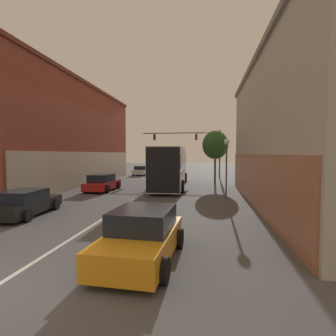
{
  "coord_description": "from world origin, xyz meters",
  "views": [
    {
      "loc": [
        4.74,
        -4.85,
        3.03
      ],
      "look_at": [
        1.58,
        16.82,
        1.84
      ],
      "focal_mm": 28.0,
      "sensor_mm": 36.0,
      "label": 1
    }
  ],
  "objects_px": {
    "street_tree_near": "(215,145)",
    "hatchback_foreground": "(142,236)",
    "parked_car_left_mid": "(25,203)",
    "parked_car_left_far": "(143,171)",
    "parked_car_left_near": "(102,183)",
    "traffic_signal_gantry": "(195,143)",
    "bus": "(171,165)",
    "street_lamp": "(226,161)"
  },
  "relations": [
    {
      "from": "street_tree_near",
      "to": "hatchback_foreground",
      "type": "bearing_deg",
      "value": -97.95
    },
    {
      "from": "parked_car_left_mid",
      "to": "parked_car_left_far",
      "type": "distance_m",
      "value": 24.8
    },
    {
      "from": "parked_car_left_near",
      "to": "traffic_signal_gantry",
      "type": "distance_m",
      "value": 15.79
    },
    {
      "from": "parked_car_left_near",
      "to": "traffic_signal_gantry",
      "type": "relative_size",
      "value": 0.42
    },
    {
      "from": "hatchback_foreground",
      "to": "parked_car_left_near",
      "type": "xyz_separation_m",
      "value": [
        -6.64,
        13.25,
        -0.03
      ]
    },
    {
      "from": "parked_car_left_far",
      "to": "traffic_signal_gantry",
      "type": "height_order",
      "value": "traffic_signal_gantry"
    },
    {
      "from": "bus",
      "to": "parked_car_left_near",
      "type": "relative_size",
      "value": 2.92
    },
    {
      "from": "hatchback_foreground",
      "to": "traffic_signal_gantry",
      "type": "bearing_deg",
      "value": 2.26
    },
    {
      "from": "parked_car_left_far",
      "to": "street_tree_near",
      "type": "height_order",
      "value": "street_tree_near"
    },
    {
      "from": "traffic_signal_gantry",
      "to": "street_tree_near",
      "type": "bearing_deg",
      "value": -72.99
    },
    {
      "from": "hatchback_foreground",
      "to": "traffic_signal_gantry",
      "type": "xyz_separation_m",
      "value": [
        0.32,
        26.9,
        3.8
      ]
    },
    {
      "from": "street_lamp",
      "to": "bus",
      "type": "bearing_deg",
      "value": 125.93
    },
    {
      "from": "traffic_signal_gantry",
      "to": "street_lamp",
      "type": "distance_m",
      "value": 16.78
    },
    {
      "from": "parked_car_left_mid",
      "to": "hatchback_foreground",
      "type": "bearing_deg",
      "value": -127.29
    },
    {
      "from": "street_lamp",
      "to": "parked_car_left_near",
      "type": "bearing_deg",
      "value": 164.09
    },
    {
      "from": "parked_car_left_mid",
      "to": "parked_car_left_far",
      "type": "relative_size",
      "value": 1.05
    },
    {
      "from": "hatchback_foreground",
      "to": "traffic_signal_gantry",
      "type": "relative_size",
      "value": 0.39
    },
    {
      "from": "bus",
      "to": "street_lamp",
      "type": "bearing_deg",
      "value": -146.63
    },
    {
      "from": "bus",
      "to": "parked_car_left_mid",
      "type": "relative_size",
      "value": 2.85
    },
    {
      "from": "street_tree_near",
      "to": "traffic_signal_gantry",
      "type": "bearing_deg",
      "value": 107.01
    },
    {
      "from": "hatchback_foreground",
      "to": "parked_car_left_far",
      "type": "bearing_deg",
      "value": 16.75
    },
    {
      "from": "parked_car_left_mid",
      "to": "traffic_signal_gantry",
      "type": "relative_size",
      "value": 0.43
    },
    {
      "from": "parked_car_left_mid",
      "to": "traffic_signal_gantry",
      "type": "xyz_separation_m",
      "value": [
        7.31,
        22.46,
        3.88
      ]
    },
    {
      "from": "street_lamp",
      "to": "traffic_signal_gantry",
      "type": "bearing_deg",
      "value": 99.72
    },
    {
      "from": "parked_car_left_mid",
      "to": "parked_car_left_near",
      "type": "bearing_deg",
      "value": -7.17
    },
    {
      "from": "bus",
      "to": "traffic_signal_gantry",
      "type": "bearing_deg",
      "value": -12.48
    },
    {
      "from": "parked_car_left_far",
      "to": "hatchback_foreground",
      "type": "bearing_deg",
      "value": -159.05
    },
    {
      "from": "street_tree_near",
      "to": "parked_car_left_far",
      "type": "bearing_deg",
      "value": 134.44
    },
    {
      "from": "parked_car_left_near",
      "to": "traffic_signal_gantry",
      "type": "height_order",
      "value": "traffic_signal_gantry"
    },
    {
      "from": "street_tree_near",
      "to": "bus",
      "type": "bearing_deg",
      "value": -149.9
    },
    {
      "from": "hatchback_foreground",
      "to": "parked_car_left_mid",
      "type": "bearing_deg",
      "value": 60.54
    },
    {
      "from": "hatchback_foreground",
      "to": "street_lamp",
      "type": "bearing_deg",
      "value": -13.73
    },
    {
      "from": "traffic_signal_gantry",
      "to": "street_lamp",
      "type": "height_order",
      "value": "traffic_signal_gantry"
    },
    {
      "from": "street_tree_near",
      "to": "parked_car_left_near",
      "type": "bearing_deg",
      "value": -147.54
    },
    {
      "from": "hatchback_foreground",
      "to": "street_tree_near",
      "type": "relative_size",
      "value": 0.74
    },
    {
      "from": "parked_car_left_far",
      "to": "traffic_signal_gantry",
      "type": "bearing_deg",
      "value": -100.2
    },
    {
      "from": "parked_car_left_near",
      "to": "parked_car_left_far",
      "type": "relative_size",
      "value": 1.03
    },
    {
      "from": "bus",
      "to": "street_lamp",
      "type": "height_order",
      "value": "street_lamp"
    },
    {
      "from": "bus",
      "to": "street_tree_near",
      "type": "height_order",
      "value": "street_tree_near"
    },
    {
      "from": "hatchback_foreground",
      "to": "street_tree_near",
      "type": "height_order",
      "value": "street_tree_near"
    },
    {
      "from": "hatchback_foreground",
      "to": "parked_car_left_far",
      "type": "distance_m",
      "value": 30.11
    },
    {
      "from": "parked_car_left_far",
      "to": "street_tree_near",
      "type": "distance_m",
      "value": 14.47
    }
  ]
}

